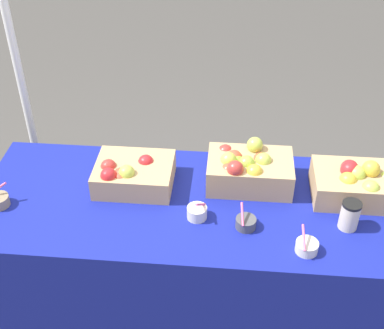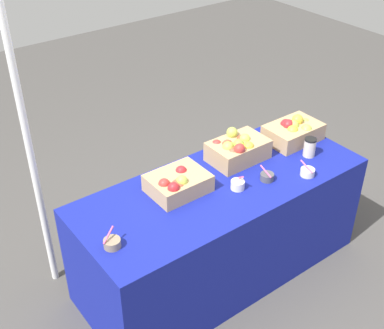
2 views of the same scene
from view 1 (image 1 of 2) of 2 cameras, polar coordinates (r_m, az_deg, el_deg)
name	(u,v)px [view 1 (image 1 of 2)]	position (r m, az deg, el deg)	size (l,w,h in m)	color
ground_plane	(190,307)	(2.87, -0.18, -15.21)	(10.00, 10.00, 0.00)	#474442
table	(190,258)	(2.59, -0.20, -10.19)	(1.90, 0.76, 0.74)	navy
apple_crate_left	(357,183)	(2.42, 17.55, -1.92)	(0.38, 0.26, 0.18)	tan
apple_crate_middle	(248,169)	(2.39, 6.09, -0.49)	(0.38, 0.25, 0.19)	tan
apple_crate_right	(132,174)	(2.39, -6.51, -1.03)	(0.35, 0.27, 0.15)	tan
sample_bowl_near	(307,247)	(2.14, 12.37, -8.72)	(0.09, 0.10, 0.10)	silver
sample_bowl_far	(197,212)	(2.23, 0.55, -5.22)	(0.09, 0.09, 0.11)	silver
sample_bowl_extra	(246,223)	(2.20, 5.86, -6.31)	(0.09, 0.09, 0.10)	#4C4C51
coffee_cup	(350,215)	(2.26, 16.78, -5.30)	(0.08, 0.08, 0.13)	beige
tent_pole	(17,63)	(2.87, -18.50, 10.39)	(0.04, 0.04, 2.13)	white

